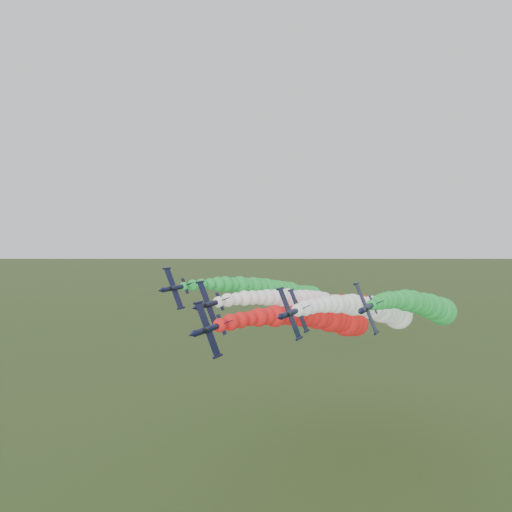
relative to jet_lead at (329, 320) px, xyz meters
The scene contains 6 objects.
jet_lead is the anchor object (origin of this frame).
jet_inner_left 13.93m from the jet_lead, 121.21° to the left, with size 10.82×77.60×18.65m.
jet_inner_right 15.14m from the jet_lead, 52.32° to the left, with size 11.05×77.82×18.88m.
jet_outer_left 28.57m from the jet_lead, 135.94° to the left, with size 11.10×77.88×18.93m.
jet_outer_right 27.42m from the jet_lead, 41.37° to the left, with size 10.89×77.66×18.72m.
jet_trail 28.31m from the jet_lead, 82.20° to the left, with size 10.63×77.41×18.46m.
Camera 1 is at (48.00, -75.02, 59.89)m, focal length 35.00 mm.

